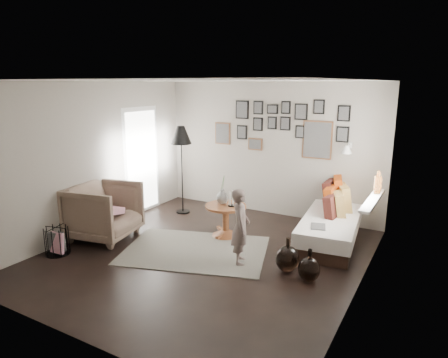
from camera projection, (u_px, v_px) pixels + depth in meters
The scene contains 23 objects.
ground at pixel (205, 255), 6.12m from camera, with size 4.80×4.80×0.00m, color black.
wall_back at pixel (269, 149), 7.84m from camera, with size 4.50×4.50×0.00m, color #9C9489.
wall_front at pixel (69, 220), 3.78m from camera, with size 4.50×4.50×0.00m, color #9C9489.
wall_left at pixel (94, 158), 6.89m from camera, with size 4.80×4.80×0.00m, color #9C9489.
wall_right at pixel (364, 193), 4.73m from camera, with size 4.80×4.80×0.00m, color #9C9489.
ceiling at pixel (203, 81), 5.51m from camera, with size 4.80×4.80×0.00m, color white.
door_left at pixel (142, 161), 7.96m from camera, with size 0.00×2.14×2.14m.
window_right at pixel (374, 195), 5.99m from camera, with size 0.15×1.32×1.30m.
gallery_wall at pixel (284, 127), 7.59m from camera, with size 2.74×0.03×1.08m.
wall_sconce at pixel (347, 149), 6.84m from camera, with size 0.18×0.36×0.16m.
rug at pixel (195, 250), 6.27m from camera, with size 2.19×1.53×0.01m, color #B3AF9D.
pedestal_table at pixel (226, 222), 6.83m from camera, with size 0.70×0.70×0.55m.
vase at pixel (222, 195), 6.78m from camera, with size 0.20×0.20×0.50m.
candles at pixel (231, 199), 6.68m from camera, with size 0.12×0.12×0.26m.
daybed at pixel (332, 223), 6.60m from camera, with size 1.06×2.06×0.96m.
magazine_on_daybed at pixel (318, 226), 6.05m from camera, with size 0.22×0.29×0.02m, color black.
armchair at pixel (104, 211), 6.70m from camera, with size 1.00×1.03×0.94m, color brown.
armchair_cushion at pixel (107, 210), 6.73m from camera, with size 0.42×0.42×0.11m, color silver.
floor_lamp at pixel (181, 138), 7.78m from camera, with size 0.41×0.41×1.76m.
magazine_basket at pixel (57, 241), 6.11m from camera, with size 0.42×0.42×0.43m.
demijohn_large at pixel (287, 259), 5.53m from camera, with size 0.33×0.33×0.50m.
demijohn_small at pixel (309, 269), 5.27m from camera, with size 0.29×0.29×0.45m.
child at pixel (240, 227), 5.73m from camera, with size 0.41×0.27×1.12m, color #695753.
Camera 1 is at (3.05, -4.79, 2.57)m, focal length 32.00 mm.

